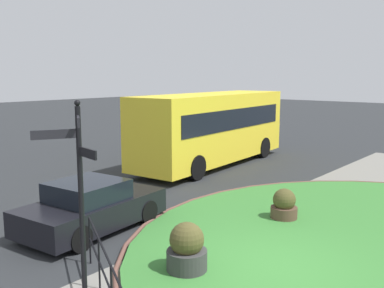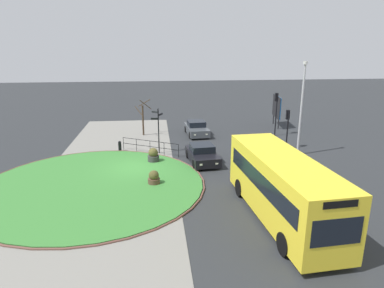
{
  "view_description": "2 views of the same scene",
  "coord_description": "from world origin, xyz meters",
  "px_view_note": "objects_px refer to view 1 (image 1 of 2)",
  "views": [
    {
      "loc": [
        -7.66,
        -4.19,
        4.05
      ],
      "look_at": [
        1.73,
        3.59,
        2.12
      ],
      "focal_mm": 40.75,
      "sensor_mm": 36.0,
      "label": 1
    },
    {
      "loc": [
        23.0,
        1.57,
        8.46
      ],
      "look_at": [
        2.3,
        3.79,
        2.37
      ],
      "focal_mm": 31.93,
      "sensor_mm": 36.0,
      "label": 2
    }
  ],
  "objects_px": {
    "planter_kerbside": "(187,251)",
    "signpost_directional": "(79,191)",
    "planter_near_signpost": "(284,207)",
    "bus_yellow": "(212,127)",
    "car_near_lane": "(91,207)"
  },
  "relations": [
    {
      "from": "signpost_directional",
      "to": "bus_yellow",
      "type": "bearing_deg",
      "value": 27.18
    },
    {
      "from": "signpost_directional",
      "to": "planter_near_signpost",
      "type": "relative_size",
      "value": 3.91
    },
    {
      "from": "car_near_lane",
      "to": "planter_near_signpost",
      "type": "relative_size",
      "value": 4.37
    },
    {
      "from": "signpost_directional",
      "to": "car_near_lane",
      "type": "xyz_separation_m",
      "value": [
        2.63,
        3.19,
        -1.53
      ]
    },
    {
      "from": "car_near_lane",
      "to": "planter_near_signpost",
      "type": "bearing_deg",
      "value": -48.31
    },
    {
      "from": "planter_near_signpost",
      "to": "bus_yellow",
      "type": "bearing_deg",
      "value": 51.4
    },
    {
      "from": "signpost_directional",
      "to": "planter_kerbside",
      "type": "distance_m",
      "value": 2.82
    },
    {
      "from": "signpost_directional",
      "to": "planter_kerbside",
      "type": "xyz_separation_m",
      "value": [
        2.24,
        -0.43,
        -1.65
      ]
    },
    {
      "from": "car_near_lane",
      "to": "planter_near_signpost",
      "type": "height_order",
      "value": "car_near_lane"
    },
    {
      "from": "bus_yellow",
      "to": "car_near_lane",
      "type": "bearing_deg",
      "value": -167.25
    },
    {
      "from": "car_near_lane",
      "to": "planter_near_signpost",
      "type": "xyz_separation_m",
      "value": [
        3.87,
        -3.58,
        -0.2
      ]
    },
    {
      "from": "planter_near_signpost",
      "to": "planter_kerbside",
      "type": "relative_size",
      "value": 0.85
    },
    {
      "from": "planter_kerbside",
      "to": "signpost_directional",
      "type": "bearing_deg",
      "value": 169.18
    },
    {
      "from": "car_near_lane",
      "to": "bus_yellow",
      "type": "bearing_deg",
      "value": 11.56
    },
    {
      "from": "signpost_directional",
      "to": "planter_near_signpost",
      "type": "height_order",
      "value": "signpost_directional"
    }
  ]
}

